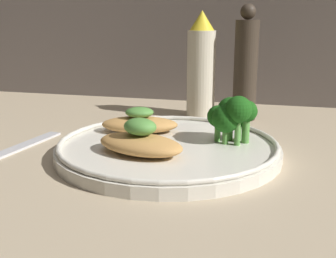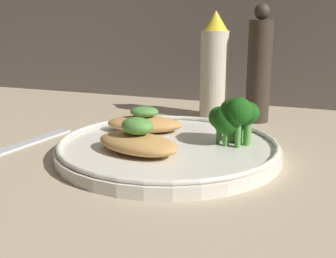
# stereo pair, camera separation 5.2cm
# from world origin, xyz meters

# --- Properties ---
(ground_plane) EXTENTS (1.80, 1.80, 0.01)m
(ground_plane) POSITION_xyz_m (0.00, 0.00, -0.01)
(ground_plane) COLOR tan
(plate) EXTENTS (0.28, 0.28, 0.02)m
(plate) POSITION_xyz_m (0.00, 0.00, 0.01)
(plate) COLOR silver
(plate) RESTS_ON ground_plane
(grilled_meat_front) EXTENTS (0.12, 0.08, 0.04)m
(grilled_meat_front) POSITION_xyz_m (-0.02, -0.04, 0.03)
(grilled_meat_front) COLOR tan
(grilled_meat_front) RESTS_ON plate
(grilled_meat_middle) EXTENTS (0.11, 0.07, 0.03)m
(grilled_meat_middle) POSITION_xyz_m (-0.05, 0.05, 0.03)
(grilled_meat_middle) COLOR tan
(grilled_meat_middle) RESTS_ON plate
(broccoli_bunch) EXTENTS (0.06, 0.06, 0.06)m
(broccoli_bunch) POSITION_xyz_m (0.08, 0.03, 0.05)
(broccoli_bunch) COLOR #569942
(broccoli_bunch) RESTS_ON plate
(sauce_bottle) EXTENTS (0.05, 0.05, 0.18)m
(sauce_bottle) POSITION_xyz_m (-0.00, 0.22, 0.09)
(sauce_bottle) COLOR beige
(sauce_bottle) RESTS_ON ground_plane
(pepper_grinder) EXTENTS (0.04, 0.04, 0.19)m
(pepper_grinder) POSITION_xyz_m (0.07, 0.22, 0.09)
(pepper_grinder) COLOR #382D23
(pepper_grinder) RESTS_ON ground_plane
(fork) EXTENTS (0.04, 0.18, 0.01)m
(fork) POSITION_xyz_m (-0.20, -0.04, 0.00)
(fork) COLOR silver
(fork) RESTS_ON ground_plane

